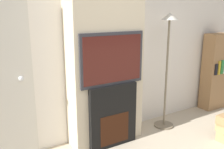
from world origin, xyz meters
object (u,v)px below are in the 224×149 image
Objects in this scene: fireplace at (112,115)px; bookshelf at (215,72)px; floor_lamp at (168,55)px; television at (112,59)px.

bookshelf is at bearing 4.63° from fireplace.
fireplace is at bearing -176.77° from floor_lamp.
floor_lamp is 1.37m from bookshelf.
floor_lamp is at bearing 3.23° from fireplace.
television is 0.51× the size of floor_lamp.
floor_lamp is at bearing -174.31° from bookshelf.
television is at bearing -90.00° from fireplace.
fireplace is 0.62× the size of bookshelf.
fireplace is at bearing 90.00° from television.
television is (0.00, -0.00, 0.75)m from fireplace.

